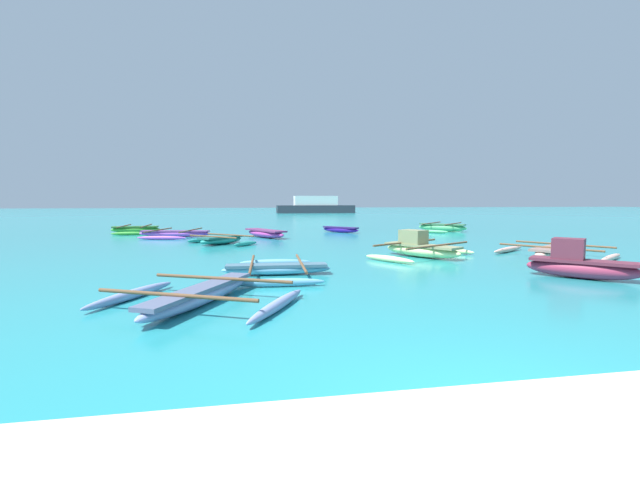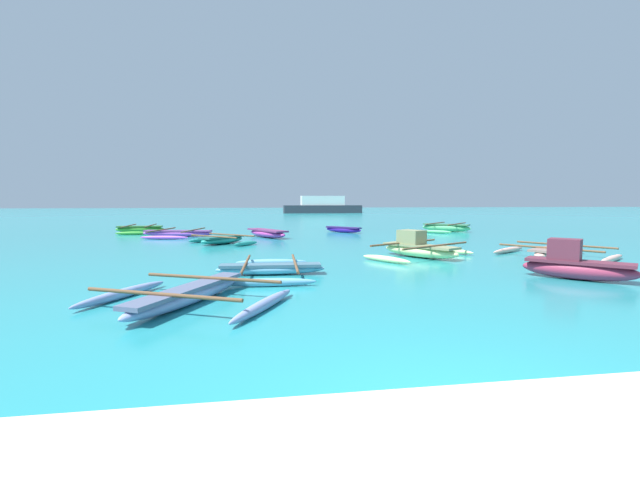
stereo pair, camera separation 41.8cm
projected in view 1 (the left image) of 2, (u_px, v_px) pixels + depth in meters
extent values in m
plane|color=teal|center=(555.00, 450.00, 3.42)|extent=(240.00, 240.00, 0.00)
ellipsoid|color=teal|center=(222.00, 240.00, 19.66)|extent=(2.24, 2.34, 0.36)
cube|color=#205C57|center=(221.00, 237.00, 19.65)|extent=(2.09, 2.17, 0.08)
cylinder|color=brown|center=(230.00, 235.00, 20.11)|extent=(2.21, 2.04, 0.07)
cylinder|color=brown|center=(213.00, 237.00, 19.18)|extent=(2.21, 2.04, 0.07)
ellipsoid|color=teal|center=(199.00, 240.00, 20.45)|extent=(1.13, 1.20, 0.20)
ellipsoid|color=teal|center=(246.00, 244.00, 18.89)|extent=(1.13, 1.20, 0.20)
ellipsoid|color=#38168E|center=(340.00, 230.00, 26.85)|extent=(2.11, 2.39, 0.35)
cube|color=#2B195B|center=(340.00, 227.00, 26.84)|extent=(1.96, 2.21, 0.08)
ellipsoid|color=beige|center=(555.00, 251.00, 15.37)|extent=(3.27, 2.54, 0.36)
cube|color=gray|center=(556.00, 247.00, 15.36)|extent=(3.03, 2.36, 0.08)
cylinder|color=brown|center=(563.00, 244.00, 15.88)|extent=(1.92, 2.85, 0.07)
cylinder|color=brown|center=(548.00, 247.00, 14.83)|extent=(1.92, 2.85, 0.07)
ellipsoid|color=beige|center=(508.00, 250.00, 16.59)|extent=(2.19, 1.54, 0.20)
ellipsoid|color=beige|center=(611.00, 258.00, 14.17)|extent=(2.19, 1.54, 0.20)
ellipsoid|color=#B33D9B|center=(265.00, 234.00, 23.17)|extent=(2.31, 3.44, 0.43)
cube|color=#6F2E62|center=(265.00, 230.00, 23.15)|extent=(2.15, 3.18, 0.08)
ellipsoid|color=#DFEA97|center=(422.00, 251.00, 15.12)|extent=(2.24, 3.01, 0.45)
cube|color=gray|center=(422.00, 246.00, 15.11)|extent=(2.09, 2.78, 0.08)
cube|color=gray|center=(413.00, 237.00, 15.37)|extent=(1.01, 1.07, 0.49)
cylinder|color=brown|center=(439.00, 245.00, 14.59)|extent=(3.14, 1.94, 0.07)
cylinder|color=brown|center=(406.00, 242.00, 15.61)|extent=(3.14, 1.94, 0.07)
ellipsoid|color=#DFEA97|center=(450.00, 250.00, 16.33)|extent=(1.21, 1.83, 0.20)
ellipsoid|color=#DFEA97|center=(389.00, 259.00, 13.94)|extent=(1.21, 1.83, 0.20)
ellipsoid|color=green|center=(136.00, 230.00, 26.49)|extent=(2.89, 0.75, 0.42)
cube|color=#2E6529|center=(135.00, 227.00, 26.47)|extent=(2.66, 0.72, 0.08)
cylinder|color=brown|center=(146.00, 226.00, 26.60)|extent=(0.16, 3.60, 0.07)
cylinder|color=brown|center=(124.00, 226.00, 26.34)|extent=(0.16, 3.60, 0.07)
ellipsoid|color=green|center=(141.00, 229.00, 28.25)|extent=(1.97, 0.25, 0.20)
ellipsoid|color=green|center=(129.00, 233.00, 24.75)|extent=(1.97, 0.25, 0.20)
ellipsoid|color=#65A7CD|center=(277.00, 269.00, 11.51)|extent=(2.96, 0.69, 0.29)
cube|color=#44687D|center=(277.00, 266.00, 11.50)|extent=(2.72, 0.66, 0.08)
cylinder|color=brown|center=(301.00, 263.00, 11.57)|extent=(0.25, 3.27, 0.07)
cylinder|color=brown|center=(252.00, 264.00, 11.41)|extent=(0.25, 3.27, 0.07)
ellipsoid|color=#65A7CD|center=(275.00, 262.00, 13.13)|extent=(2.18, 0.32, 0.20)
ellipsoid|color=#65A7CD|center=(278.00, 283.00, 9.90)|extent=(2.18, 0.32, 0.20)
ellipsoid|color=#8192C8|center=(201.00, 296.00, 8.20)|extent=(2.06, 3.51, 0.34)
cube|color=slate|center=(201.00, 289.00, 8.19)|extent=(1.92, 3.24, 0.08)
cylinder|color=brown|center=(222.00, 278.00, 8.98)|extent=(2.86, 1.46, 0.07)
cylinder|color=brown|center=(175.00, 295.00, 7.39)|extent=(2.86, 1.46, 0.07)
ellipsoid|color=#8192C8|center=(132.00, 294.00, 8.64)|extent=(1.32, 2.41, 0.20)
ellipsoid|color=#8192C8|center=(278.00, 305.00, 7.78)|extent=(1.32, 2.41, 0.20)
ellipsoid|color=#B351C9|center=(175.00, 234.00, 23.67)|extent=(4.09, 1.49, 0.35)
cube|color=#6F397B|center=(175.00, 231.00, 23.66)|extent=(3.77, 1.39, 0.08)
cylinder|color=brown|center=(191.00, 230.00, 23.62)|extent=(0.87, 3.63, 0.07)
cylinder|color=brown|center=(159.00, 230.00, 23.69)|extent=(0.87, 3.63, 0.07)
ellipsoid|color=#B351C9|center=(187.00, 232.00, 25.52)|extent=(2.54, 0.75, 0.20)
ellipsoid|color=#B351C9|center=(162.00, 238.00, 21.84)|extent=(2.54, 0.75, 0.20)
ellipsoid|color=#9B2E4B|center=(582.00, 269.00, 10.95)|extent=(2.26, 2.36, 0.49)
cube|color=maroon|center=(582.00, 261.00, 10.93)|extent=(2.10, 2.19, 0.08)
cube|color=maroon|center=(568.00, 249.00, 11.10)|extent=(0.91, 0.92, 0.53)
ellipsoid|color=#55BE75|center=(442.00, 228.00, 27.79)|extent=(2.70, 2.62, 0.50)
cube|color=#3B754D|center=(442.00, 224.00, 27.77)|extent=(2.50, 2.43, 0.08)
cylinder|color=brown|center=(453.00, 224.00, 27.37)|extent=(2.49, 2.60, 0.07)
cylinder|color=brown|center=(432.00, 223.00, 28.15)|extent=(2.49, 2.60, 0.07)
ellipsoid|color=#55BE75|center=(450.00, 228.00, 29.27)|extent=(1.51, 1.46, 0.20)
ellipsoid|color=#55BE75|center=(433.00, 231.00, 26.33)|extent=(1.51, 1.46, 0.20)
cube|color=#2D333D|center=(316.00, 209.00, 69.22)|extent=(12.57, 2.77, 1.26)
cube|color=white|center=(316.00, 201.00, 69.09)|extent=(6.91, 2.35, 1.51)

